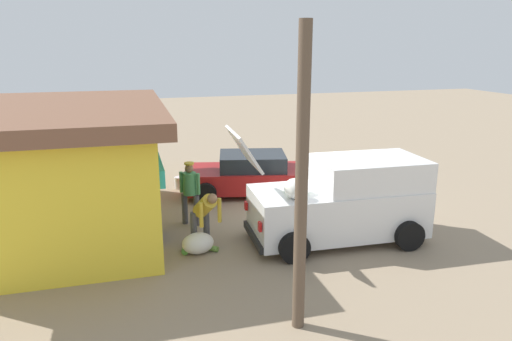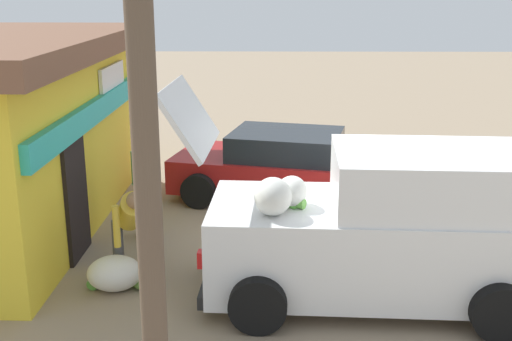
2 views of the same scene
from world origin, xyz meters
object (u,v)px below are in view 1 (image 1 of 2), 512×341
object	(u,v)px
storefront_bar	(70,168)
customer_bending	(204,212)
vendor_standing	(190,189)
parked_sedan	(252,175)
delivery_van	(344,200)
unloaded_banana_pile	(198,244)
paint_bucket	(179,183)

from	to	relation	value
storefront_bar	customer_bending	distance (m)	3.61
vendor_standing	customer_bending	world-z (taller)	vendor_standing
storefront_bar	parked_sedan	size ratio (longest dim) A/B	1.53
delivery_van	customer_bending	bearing A→B (deg)	82.45
delivery_van	customer_bending	xyz separation A→B (m)	(0.43, 3.25, -0.11)
storefront_bar	unloaded_banana_pile	xyz separation A→B (m)	(-2.21, -2.71, -1.40)
customer_bending	unloaded_banana_pile	world-z (taller)	customer_bending
delivery_van	paint_bucket	distance (m)	6.13
customer_bending	paint_bucket	bearing A→B (deg)	-0.39
unloaded_banana_pile	paint_bucket	xyz separation A→B (m)	(4.97, -0.25, -0.03)
unloaded_banana_pile	paint_bucket	distance (m)	4.98
unloaded_banana_pile	customer_bending	bearing A→B (deg)	-42.15
customer_bending	unloaded_banana_pile	xyz separation A→B (m)	(-0.24, 0.22, -0.63)
customer_bending	storefront_bar	bearing A→B (deg)	56.12
storefront_bar	vendor_standing	size ratio (longest dim) A/B	4.11
vendor_standing	customer_bending	bearing A→B (deg)	-176.63
unloaded_banana_pile	delivery_van	bearing A→B (deg)	-93.15
storefront_bar	delivery_van	bearing A→B (deg)	-111.20
parked_sedan	vendor_standing	world-z (taller)	vendor_standing
parked_sedan	delivery_van	bearing A→B (deg)	-164.81
delivery_van	vendor_standing	distance (m)	3.87
customer_bending	paint_bucket	size ratio (longest dim) A/B	3.62
storefront_bar	customer_bending	size ratio (longest dim) A/B	4.91
vendor_standing	customer_bending	distance (m)	1.53
delivery_van	storefront_bar	bearing A→B (deg)	68.80
storefront_bar	delivery_van	world-z (taller)	storefront_bar
parked_sedan	unloaded_banana_pile	bearing A→B (deg)	148.20
parked_sedan	unloaded_banana_pile	xyz separation A→B (m)	(-3.83, 2.38, -0.38)
customer_bending	paint_bucket	distance (m)	4.78
parked_sedan	customer_bending	world-z (taller)	customer_bending
storefront_bar	unloaded_banana_pile	distance (m)	3.76
delivery_van	parked_sedan	bearing A→B (deg)	15.19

